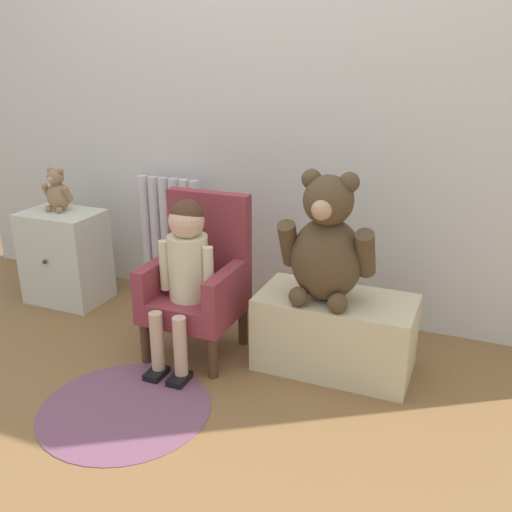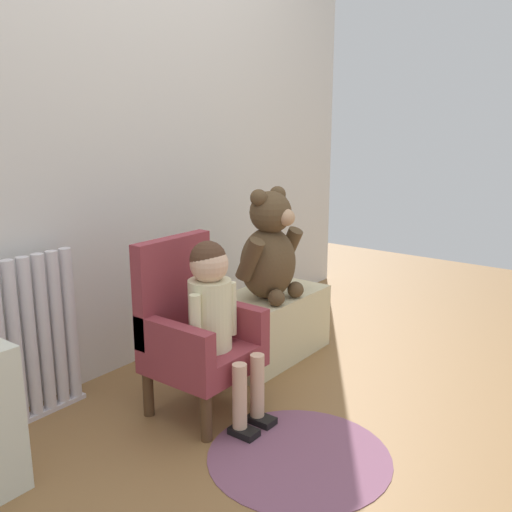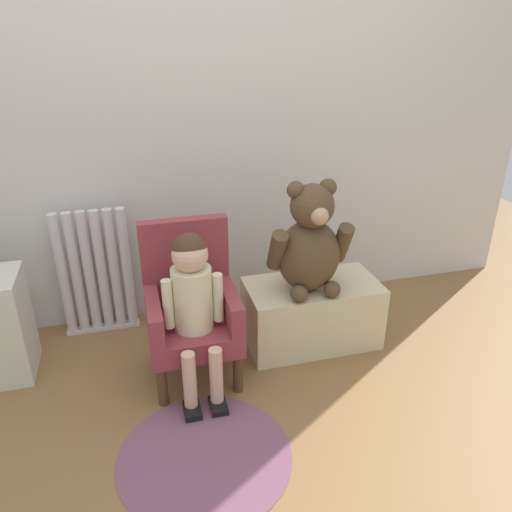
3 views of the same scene
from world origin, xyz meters
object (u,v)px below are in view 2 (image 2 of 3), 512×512
at_px(child_figure, 214,306).
at_px(large_teddy_bear, 269,251).
at_px(radiator, 37,338).
at_px(low_bench, 268,325).
at_px(floor_rug, 299,456).
at_px(child_armchair, 194,332).

relative_size(child_figure, large_teddy_bear, 1.35).
height_order(radiator, low_bench, radiator).
bearing_deg(floor_rug, child_armchair, 85.33).
xyz_separation_m(low_bench, large_teddy_bear, (-0.04, -0.04, 0.40)).
relative_size(radiator, child_armchair, 0.94).
distance_m(child_armchair, child_figure, 0.17).
distance_m(child_armchair, low_bench, 0.64).
xyz_separation_m(child_figure, low_bench, (0.61, 0.18, -0.31)).
height_order(large_teddy_bear, floor_rug, large_teddy_bear).
height_order(child_figure, floor_rug, child_figure).
height_order(child_armchair, child_figure, child_figure).
bearing_deg(large_teddy_bear, child_armchair, -176.59).
height_order(low_bench, floor_rug, low_bench).
relative_size(radiator, child_figure, 0.92).
bearing_deg(child_figure, low_bench, 16.72).
bearing_deg(child_armchair, floor_rug, -94.67).
relative_size(radiator, low_bench, 1.02).
height_order(child_armchair, large_teddy_bear, large_teddy_bear).
relative_size(child_armchair, child_figure, 0.99).
xyz_separation_m(radiator, low_bench, (1.02, -0.39, -0.17)).
relative_size(low_bench, large_teddy_bear, 1.21).
bearing_deg(child_figure, floor_rug, -95.89).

